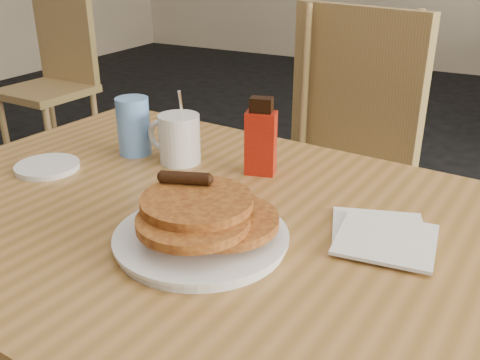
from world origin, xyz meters
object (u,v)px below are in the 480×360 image
at_px(chair_main_far, 339,150).
at_px(pancake_plate, 201,226).
at_px(syrup_bottle, 261,139).
at_px(coffee_mug, 178,138).
at_px(blue_tumbler, 134,126).
at_px(main_table, 213,234).
at_px(chair_wall_extra, 56,69).

distance_m(chair_main_far, pancake_plate, 0.88).
xyz_separation_m(chair_main_far, syrup_bottle, (0.01, -0.56, 0.21)).
xyz_separation_m(coffee_mug, blue_tumbler, (-0.12, -0.01, 0.01)).
bearing_deg(chair_main_far, main_table, -71.20).
relative_size(pancake_plate, blue_tumbler, 2.16).
bearing_deg(main_table, blue_tumbler, 150.65).
relative_size(coffee_mug, syrup_bottle, 1.03).
bearing_deg(syrup_bottle, main_table, -102.19).
relative_size(main_table, coffee_mug, 8.21).
xyz_separation_m(pancake_plate, coffee_mug, (-0.23, 0.27, 0.02)).
bearing_deg(coffee_mug, syrup_bottle, 18.89).
relative_size(main_table, chair_main_far, 1.34).
relative_size(pancake_plate, coffee_mug, 1.67).
distance_m(chair_wall_extra, syrup_bottle, 2.19).
bearing_deg(main_table, pancake_plate, -69.01).
xyz_separation_m(chair_main_far, chair_wall_extra, (-1.83, 0.61, -0.05)).
bearing_deg(blue_tumbler, pancake_plate, -37.71).
height_order(chair_main_far, pancake_plate, chair_main_far).
bearing_deg(syrup_bottle, coffee_mug, 173.45).
height_order(pancake_plate, blue_tumbler, blue_tumbler).
bearing_deg(syrup_bottle, chair_wall_extra, 132.70).
height_order(chair_main_far, coffee_mug, chair_main_far).
height_order(chair_main_far, syrup_bottle, chair_main_far).
bearing_deg(coffee_mug, chair_wall_extra, 154.71).
relative_size(chair_main_far, pancake_plate, 3.68).
height_order(coffee_mug, blue_tumbler, coffee_mug).
bearing_deg(main_table, chair_main_far, 91.18).
xyz_separation_m(coffee_mug, syrup_bottle, (0.19, 0.03, 0.02)).
height_order(main_table, pancake_plate, pancake_plate).
bearing_deg(syrup_bottle, chair_main_far, 76.00).
distance_m(chair_main_far, syrup_bottle, 0.60).
distance_m(chair_main_far, blue_tumbler, 0.69).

